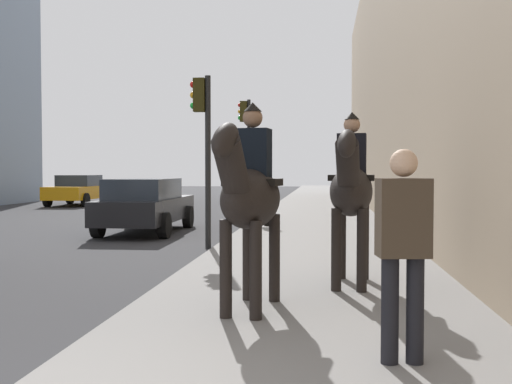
{
  "coord_description": "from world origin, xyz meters",
  "views": [
    {
      "loc": [
        -3.02,
        -2.2,
        1.65
      ],
      "look_at": [
        4.0,
        -1.42,
        1.4
      ],
      "focal_mm": 42.37,
      "sensor_mm": 36.0,
      "label": 1
    }
  ],
  "objects": [
    {
      "name": "mounted_horse_far",
      "position": [
        5.03,
        -2.56,
        1.41
      ],
      "size": [
        2.15,
        0.71,
        2.31
      ],
      "rotation": [
        0.0,
        0.0,
        3.04
      ],
      "color": "black",
      "rests_on": "sidewalk_slab"
    },
    {
      "name": "car_mid_lane",
      "position": [
        12.52,
        2.48,
        0.76
      ],
      "size": [
        4.5,
        1.94,
        1.44
      ],
      "rotation": [
        0.0,
        0.0,
        0.02
      ],
      "color": "black",
      "rests_on": "ground"
    },
    {
      "name": "pedestrian_greeting",
      "position": [
        1.82,
        -2.83,
        1.1
      ],
      "size": [
        0.31,
        0.43,
        1.7
      ],
      "rotation": [
        0.0,
        0.0,
        0.13
      ],
      "color": "black",
      "rests_on": "sidewalk_slab"
    },
    {
      "name": "car_near_lane",
      "position": [
        24.6,
        9.44,
        0.75
      ],
      "size": [
        4.16,
        2.06,
        1.44
      ],
      "rotation": [
        0.0,
        0.0,
        3.16
      ],
      "color": "orange",
      "rests_on": "ground"
    },
    {
      "name": "mounted_horse_near",
      "position": [
        3.48,
        -1.41,
        1.38
      ],
      "size": [
        2.15,
        0.76,
        2.28
      ],
      "rotation": [
        0.0,
        0.0,
        3.01
      ],
      "color": "black",
      "rests_on": "sidewalk_slab"
    },
    {
      "name": "traffic_light_far_curb",
      "position": [
        17.53,
        0.43,
        2.72
      ],
      "size": [
        0.2,
        0.44,
        4.08
      ],
      "color": "black",
      "rests_on": "ground"
    },
    {
      "name": "traffic_light_near_curb",
      "position": [
        9.47,
        0.3,
        2.45
      ],
      "size": [
        0.2,
        0.44,
        3.64
      ],
      "color": "black",
      "rests_on": "ground"
    }
  ]
}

